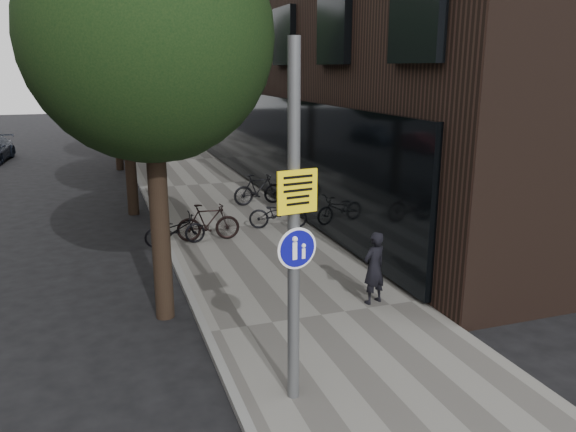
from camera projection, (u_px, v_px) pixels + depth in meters
name	position (u px, v px, depth m)	size (l,w,h in m)	color
ground	(395.00, 422.00, 7.80)	(120.00, 120.00, 0.00)	black
sidewalk	(238.00, 228.00, 17.01)	(4.50, 60.00, 0.12)	slate
curb_edge	(163.00, 235.00, 16.30)	(0.15, 60.00, 0.13)	slate
street_tree_near	(153.00, 48.00, 9.94)	(4.40, 4.40, 7.50)	black
street_tree_mid	(125.00, 56.00, 17.71)	(5.00, 5.00, 7.80)	black
street_tree_far	(113.00, 60.00, 25.94)	(5.00, 5.00, 7.80)	black
signpost	(294.00, 229.00, 7.56)	(0.58, 0.17, 5.03)	#595B5E
pedestrian	(374.00, 268.00, 11.28)	(0.55, 0.36, 1.50)	black
parked_bike_facade_near	(278.00, 213.00, 16.68)	(0.60, 1.73, 0.91)	black
parked_bike_facade_far	(258.00, 189.00, 19.57)	(0.51, 1.80, 1.08)	black
parked_bike_curb_near	(175.00, 230.00, 15.08)	(0.57, 1.64, 0.86)	black
parked_bike_curb_far	(208.00, 222.00, 15.48)	(0.49, 1.73, 1.04)	black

